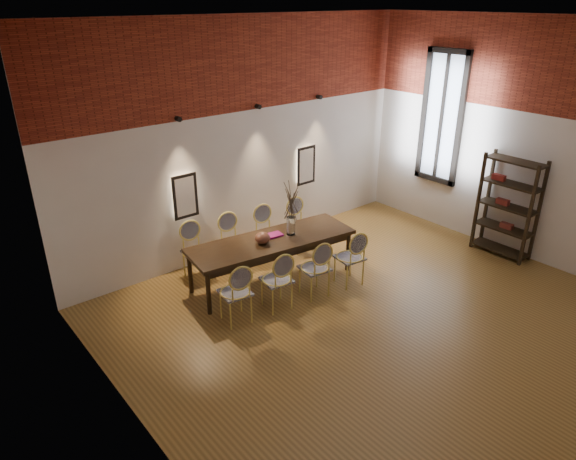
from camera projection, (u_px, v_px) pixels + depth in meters
floor at (397, 330)px, 7.16m from camera, size 7.00×7.00×0.02m
ceiling at (430, 20)px, 5.49m from camera, size 7.00×7.00×0.02m
wall_back at (245, 139)px, 8.82m from camera, size 7.00×0.10×4.00m
wall_left at (142, 292)px, 4.27m from camera, size 0.10×7.00×4.00m
wall_right at (548, 146)px, 8.38m from camera, size 0.10×7.00×4.00m
brick_band_back at (245, 64)px, 8.25m from camera, size 7.00×0.02×1.50m
brick_band_left at (131, 143)px, 3.79m from camera, size 0.02×7.00×1.50m
brick_band_right at (563, 67)px, 7.82m from camera, size 0.02×7.00×1.50m
niche_left at (184, 196)px, 8.29m from camera, size 0.36×0.06×0.66m
niche_right at (305, 165)px, 9.79m from camera, size 0.36×0.06×0.66m
spot_fixture_left at (178, 119)px, 7.74m from camera, size 0.08×0.10×0.08m
spot_fixture_mid at (258, 107)px, 8.61m from camera, size 0.08×0.10×0.08m
spot_fixture_right at (319, 97)px, 9.42m from camera, size 0.08×0.10×0.08m
window_glass at (442, 118)px, 9.67m from camera, size 0.02×0.78×2.38m
window_frame at (442, 118)px, 9.66m from camera, size 0.08×0.90×2.50m
window_mullion at (442, 118)px, 9.66m from camera, size 0.06×0.06×2.40m
dining_table at (272, 260)px, 8.24m from camera, size 2.78×1.23×0.75m
chair_near_a at (235, 292)px, 7.17m from camera, size 0.50×0.50×0.94m
chair_near_b at (277, 280)px, 7.49m from camera, size 0.50×0.50×0.94m
chair_near_c at (314, 268)px, 7.81m from camera, size 0.50×0.50×0.94m
chair_near_d at (349, 257)px, 8.13m from camera, size 0.50×0.50×0.94m
chair_far_a at (196, 253)px, 8.27m from camera, size 0.50×0.50×0.94m
chair_far_b at (234, 243)px, 8.59m from camera, size 0.50×0.50×0.94m
chair_far_c at (268, 234)px, 8.91m from camera, size 0.50×0.50×0.94m
chair_far_d at (301, 226)px, 9.23m from camera, size 0.50×0.50×0.94m
vase at (291, 226)px, 8.19m from camera, size 0.14×0.14×0.30m
dried_branches at (291, 199)px, 8.00m from camera, size 0.50×0.50×0.70m
bowl at (263, 238)px, 7.92m from camera, size 0.24×0.24×0.18m
book at (274, 235)px, 8.19m from camera, size 0.28×0.21×0.03m
shelving_rack at (507, 207)px, 8.93m from camera, size 0.38×1.00×1.80m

